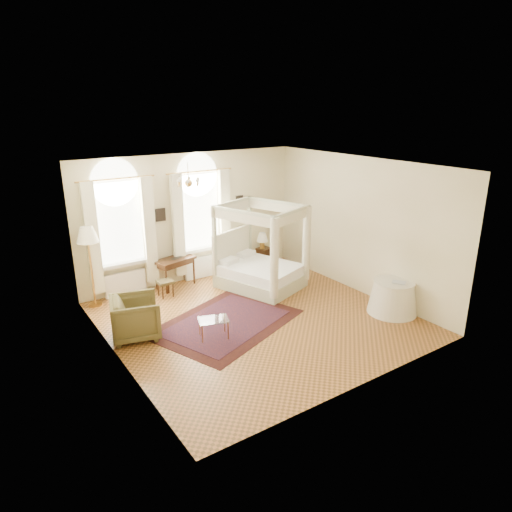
{
  "coord_description": "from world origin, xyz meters",
  "views": [
    {
      "loc": [
        -5.04,
        -7.42,
        4.46
      ],
      "look_at": [
        0.25,
        0.4,
        1.29
      ],
      "focal_mm": 32.0,
      "sensor_mm": 36.0,
      "label": 1
    }
  ],
  "objects_px": {
    "nightstand": "(264,257)",
    "floor_lamp": "(88,239)",
    "coffee_table": "(214,321)",
    "stool": "(165,283)",
    "canopy_bed": "(261,269)",
    "armchair": "(136,317)",
    "side_table": "(393,297)",
    "writing_desk": "(175,263)"
  },
  "relations": [
    {
      "from": "coffee_table",
      "to": "canopy_bed",
      "type": "bearing_deg",
      "value": 36.06
    },
    {
      "from": "canopy_bed",
      "to": "stool",
      "type": "relative_size",
      "value": 5.71
    },
    {
      "from": "nightstand",
      "to": "floor_lamp",
      "type": "xyz_separation_m",
      "value": [
        -4.79,
        0.0,
        1.34
      ]
    },
    {
      "from": "nightstand",
      "to": "floor_lamp",
      "type": "relative_size",
      "value": 0.29
    },
    {
      "from": "writing_desk",
      "to": "coffee_table",
      "type": "distance_m",
      "value": 2.97
    },
    {
      "from": "nightstand",
      "to": "coffee_table",
      "type": "xyz_separation_m",
      "value": [
        -3.27,
        -2.91,
        0.09
      ]
    },
    {
      "from": "stool",
      "to": "coffee_table",
      "type": "distance_m",
      "value": 2.47
    },
    {
      "from": "stool",
      "to": "coffee_table",
      "type": "relative_size",
      "value": 0.59
    },
    {
      "from": "nightstand",
      "to": "armchair",
      "type": "xyz_separation_m",
      "value": [
        -4.53,
        -2.01,
        0.16
      ]
    },
    {
      "from": "canopy_bed",
      "to": "coffee_table",
      "type": "distance_m",
      "value": 2.86
    },
    {
      "from": "nightstand",
      "to": "coffee_table",
      "type": "bearing_deg",
      "value": -138.34
    },
    {
      "from": "canopy_bed",
      "to": "writing_desk",
      "type": "relative_size",
      "value": 2.14
    },
    {
      "from": "stool",
      "to": "floor_lamp",
      "type": "distance_m",
      "value": 2.06
    },
    {
      "from": "stool",
      "to": "armchair",
      "type": "height_order",
      "value": "armchair"
    },
    {
      "from": "armchair",
      "to": "stool",
      "type": "bearing_deg",
      "value": -24.08
    },
    {
      "from": "nightstand",
      "to": "coffee_table",
      "type": "relative_size",
      "value": 0.78
    },
    {
      "from": "canopy_bed",
      "to": "stool",
      "type": "distance_m",
      "value": 2.4
    },
    {
      "from": "coffee_table",
      "to": "floor_lamp",
      "type": "height_order",
      "value": "floor_lamp"
    },
    {
      "from": "stool",
      "to": "canopy_bed",
      "type": "bearing_deg",
      "value": -19.14
    },
    {
      "from": "canopy_bed",
      "to": "side_table",
      "type": "relative_size",
      "value": 2.15
    },
    {
      "from": "nightstand",
      "to": "stool",
      "type": "xyz_separation_m",
      "value": [
        -3.23,
        -0.44,
        0.07
      ]
    },
    {
      "from": "stool",
      "to": "floor_lamp",
      "type": "xyz_separation_m",
      "value": [
        -1.57,
        0.44,
        1.27
      ]
    },
    {
      "from": "canopy_bed",
      "to": "floor_lamp",
      "type": "bearing_deg",
      "value": 162.27
    },
    {
      "from": "side_table",
      "to": "nightstand",
      "type": "bearing_deg",
      "value": 98.39
    },
    {
      "from": "nightstand",
      "to": "side_table",
      "type": "xyz_separation_m",
      "value": [
        0.61,
        -4.12,
        0.1
      ]
    },
    {
      "from": "floor_lamp",
      "to": "side_table",
      "type": "height_order",
      "value": "floor_lamp"
    },
    {
      "from": "nightstand",
      "to": "writing_desk",
      "type": "relative_size",
      "value": 0.49
    },
    {
      "from": "stool",
      "to": "writing_desk",
      "type": "bearing_deg",
      "value": 43.07
    },
    {
      "from": "coffee_table",
      "to": "armchair",
      "type": "bearing_deg",
      "value": 144.32
    },
    {
      "from": "writing_desk",
      "to": "side_table",
      "type": "relative_size",
      "value": 1.01
    },
    {
      "from": "coffee_table",
      "to": "side_table",
      "type": "relative_size",
      "value": 0.63
    },
    {
      "from": "armchair",
      "to": "side_table",
      "type": "height_order",
      "value": "armchair"
    },
    {
      "from": "canopy_bed",
      "to": "floor_lamp",
      "type": "height_order",
      "value": "canopy_bed"
    },
    {
      "from": "writing_desk",
      "to": "coffee_table",
      "type": "bearing_deg",
      "value": -100.01
    },
    {
      "from": "nightstand",
      "to": "floor_lamp",
      "type": "distance_m",
      "value": 4.98
    },
    {
      "from": "canopy_bed",
      "to": "stool",
      "type": "bearing_deg",
      "value": 160.86
    },
    {
      "from": "writing_desk",
      "to": "side_table",
      "type": "xyz_separation_m",
      "value": [
        3.36,
        -4.12,
        -0.28
      ]
    },
    {
      "from": "stool",
      "to": "coffee_table",
      "type": "xyz_separation_m",
      "value": [
        -0.04,
        -2.47,
        0.02
      ]
    },
    {
      "from": "canopy_bed",
      "to": "armchair",
      "type": "xyz_separation_m",
      "value": [
        -3.57,
        -0.78,
        -0.06
      ]
    },
    {
      "from": "nightstand",
      "to": "stool",
      "type": "distance_m",
      "value": 3.26
    },
    {
      "from": "stool",
      "to": "armchair",
      "type": "distance_m",
      "value": 2.04
    },
    {
      "from": "floor_lamp",
      "to": "coffee_table",
      "type": "bearing_deg",
      "value": -62.34
    }
  ]
}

